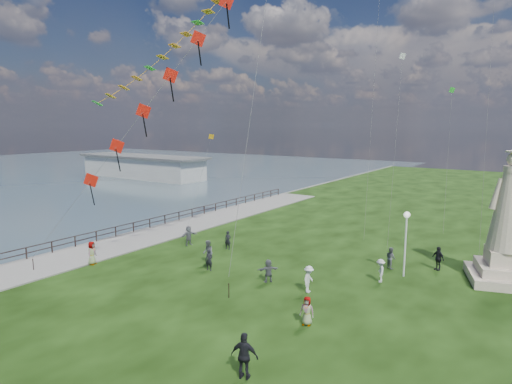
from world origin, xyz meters
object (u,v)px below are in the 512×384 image
Objects in this scene: person_2 at (309,279)px; person_11 at (268,271)px; person_10 at (92,253)px; person_4 at (307,311)px; lamppost at (406,230)px; person_6 at (228,240)px; pier_pavilion at (142,166)px; person_9 at (438,258)px; person_0 at (209,260)px; person_7 at (391,258)px; statue at (508,234)px; person_3 at (245,356)px; person_5 at (189,235)px; person_1 at (208,252)px; person_8 at (380,271)px.

person_2 reaches higher than person_11.
person_11 is (-2.93, 0.06, -0.07)m from person_2.
person_10 is 1.13× the size of person_11.
lamppost is at bearing 67.52° from person_4.
person_10 reaches higher than person_6.
pier_pavilion is 17.90× the size of person_9.
person_11 reaches higher than person_4.
person_10 reaches higher than person_0.
person_9 reaches higher than person_7.
person_7 is 1.01× the size of person_11.
statue reaches higher than person_6.
person_5 is at bearing -56.48° from person_3.
person_3 is (10.53, -10.00, 0.08)m from person_1.
person_1 is 13.02m from person_7.
person_1 is at bearing 79.16° from person_2.
person_6 reaches higher than person_4.
pier_pavilion is at bearing -170.60° from person_9.
person_10 is at bearing -115.34° from person_9.
person_0 is 1.39m from person_1.
lamppost is 13.80m from person_1.
statue is 6.19m from lamppost.
person_3 is 1.26× the size of person_7.
pier_pavilion is 56.83m from person_10.
person_4 is 0.97× the size of person_7.
person_7 reaches higher than person_6.
pier_pavilion is 70.87m from statue.
person_1 is 1.17× the size of person_6.
person_5 is at bearing -172.55° from person_1.
person_3 is 5.55m from person_4.
person_10 is at bearing -32.70° from person_3.
statue is at bearing 165.37° from person_11.
person_2 is 1.08× the size of person_7.
statue reaches higher than person_2.
person_10 is 13.16m from person_11.
person_1 is 8.40m from person_10.
lamppost is 7.61m from person_2.
person_3 is (-7.55, -18.05, -2.22)m from statue.
person_2 reaches higher than person_6.
statue is at bearing -22.35° from pier_pavilion.
person_11 is at bearing -101.48° from person_9.
person_10 is at bearing -170.24° from statue.
person_3 is 1.28× the size of person_11.
lamppost reaches higher than person_11.
person_0 is 7.55m from person_2.
person_0 is 12.77m from person_7.
person_9 is at bearing -112.67° from person_7.
lamppost is 9.46m from person_11.
person_6 is 0.90× the size of person_9.
lamppost is 2.89× the size of person_7.
lamppost is 2.92× the size of person_8.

